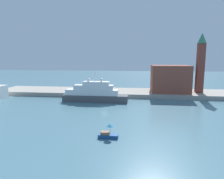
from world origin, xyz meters
TOP-DOWN VIEW (x-y plane):
  - ground at (0.00, 0.00)m, footprint 400.00×400.00m
  - quay_dock at (0.00, 25.62)m, footprint 110.00×19.25m
  - large_yacht at (-5.41, 8.50)m, footprint 25.65×4.56m
  - small_motorboat at (5.17, -27.22)m, footprint 4.32×1.61m
  - work_barge at (-14.41, 12.47)m, footprint 4.76×1.97m
  - harbor_building at (26.12, 25.23)m, footprint 16.50×13.69m
  - bell_tower at (38.83, 24.83)m, footprint 3.89×3.89m
  - parked_car at (-13.86, 20.12)m, footprint 4.45×1.73m
  - person_figure at (-10.48, 21.02)m, footprint 0.36×0.36m
  - mooring_bollard at (-3.18, 16.93)m, footprint 0.49×0.49m

SIDE VIEW (x-z plane):
  - ground at x=0.00m, z-range 0.00..0.00m
  - work_barge at x=-14.41m, z-range 0.00..0.96m
  - quay_dock at x=0.00m, z-range 0.00..1.79m
  - small_motorboat at x=5.17m, z-range -0.61..2.53m
  - mooring_bollard at x=-3.18m, z-range 1.79..2.44m
  - parked_car at x=-13.86m, z-range 1.69..3.21m
  - person_figure at x=-10.48m, z-range 1.73..3.47m
  - large_yacht at x=-5.41m, z-range -2.75..9.19m
  - harbor_building at x=26.12m, z-range 1.79..13.79m
  - bell_tower at x=38.83m, z-range 2.92..28.85m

